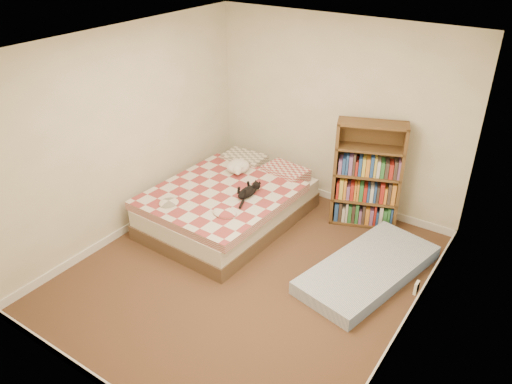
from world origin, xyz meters
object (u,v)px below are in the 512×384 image
Objects in this scene: black_cat at (249,191)px; floor_mattress at (368,269)px; bed at (231,203)px; bookshelf at (367,186)px; white_dog at (238,167)px.

floor_mattress is at bearing 1.99° from black_cat.
bookshelf reaches higher than bed.
black_cat is at bearing -167.95° from floor_mattress.
black_cat is at bearing -33.67° from white_dog.
bed is 0.45m from black_cat.
black_cat is 1.52× the size of white_dog.
bookshelf is 2.48× the size of black_cat.
floor_mattress is 2.20m from white_dog.
white_dog is (-1.59, -0.56, 0.06)m from bookshelf.
bookshelf is at bearing 44.13° from black_cat.
floor_mattress is (0.50, -1.01, -0.44)m from bookshelf.
black_cat is at bearing -159.39° from bookshelf.
bookshelf is at bearing 35.02° from bed.
bookshelf is at bearing 128.83° from floor_mattress.
bookshelf is 1.21m from floor_mattress.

